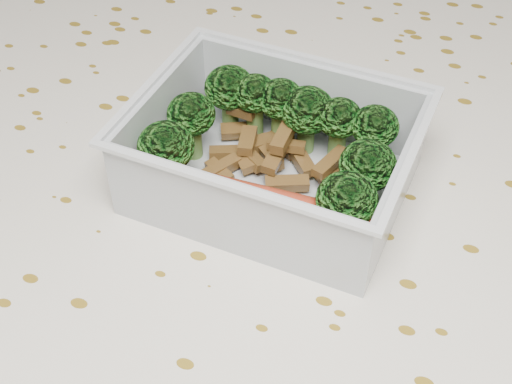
% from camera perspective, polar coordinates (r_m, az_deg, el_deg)
% --- Properties ---
extents(dining_table, '(1.40, 0.90, 0.75)m').
position_cam_1_polar(dining_table, '(0.47, 0.90, -10.64)').
color(dining_table, brown).
rests_on(dining_table, ground).
extents(tablecloth, '(1.46, 0.96, 0.19)m').
position_cam_1_polar(tablecloth, '(0.43, 0.98, -6.80)').
color(tablecloth, silver).
rests_on(tablecloth, dining_table).
extents(lunch_container, '(0.16, 0.13, 0.06)m').
position_cam_1_polar(lunch_container, '(0.41, 1.40, 2.30)').
color(lunch_container, silver).
rests_on(lunch_container, tablecloth).
extents(broccoli_florets, '(0.14, 0.10, 0.04)m').
position_cam_1_polar(broccoli_florets, '(0.41, 2.20, 4.93)').
color(broccoli_florets, '#608C3F').
rests_on(broccoli_florets, lunch_container).
extents(meat_pile, '(0.09, 0.06, 0.03)m').
position_cam_1_polar(meat_pile, '(0.43, 1.60, 2.87)').
color(meat_pile, brown).
rests_on(meat_pile, lunch_container).
extents(sausage, '(0.14, 0.03, 0.02)m').
position_cam_1_polar(sausage, '(0.39, -0.05, -0.98)').
color(sausage, '#B73920').
rests_on(sausage, lunch_container).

